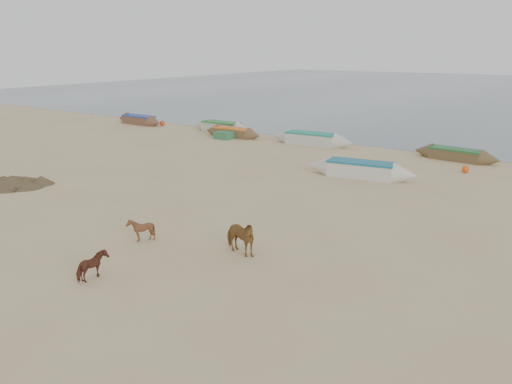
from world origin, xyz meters
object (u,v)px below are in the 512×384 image
cow_adult (239,237)px  near_canoe (361,169)px  calf_right (93,267)px  calf_front (141,230)px

cow_adult → near_canoe: 13.05m
calf_right → calf_front: bearing=-4.5°
cow_adult → calf_right: size_ratio=1.74×
cow_adult → near_canoe: size_ratio=0.25×
cow_adult → calf_front: 4.07m
near_canoe → calf_front: bearing=-110.6°
cow_adult → near_canoe: cow_adult is taller
calf_front → near_canoe: bearing=155.2°
calf_front → calf_right: 3.45m
calf_front → calf_right: calf_front is taller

